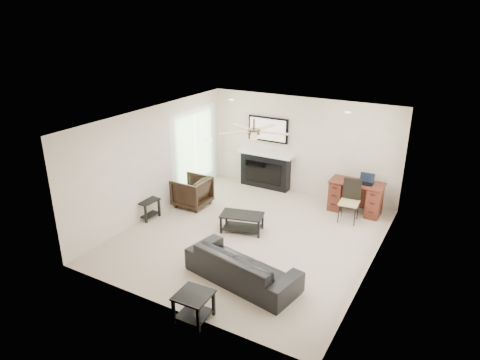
{
  "coord_description": "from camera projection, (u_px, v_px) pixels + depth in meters",
  "views": [
    {
      "loc": [
        3.75,
        -7.09,
        4.42
      ],
      "look_at": [
        -0.29,
        0.07,
        1.19
      ],
      "focal_mm": 32.0,
      "sensor_mm": 36.0,
      "label": 1
    }
  ],
  "objects": [
    {
      "name": "desk_chair",
      "position": [
        349.0,
        201.0,
        9.53
      ],
      "size": [
        0.45,
        0.47,
        0.97
      ],
      "primitive_type": "cube",
      "rotation": [
        0.0,
        0.0,
        0.08
      ],
      "color": "black",
      "rests_on": "ground"
    },
    {
      "name": "sofa",
      "position": [
        242.0,
        266.0,
        7.45
      ],
      "size": [
        2.19,
        1.18,
        0.61
      ],
      "primitive_type": "imported",
      "rotation": [
        0.0,
        0.0,
        2.96
      ],
      "color": "black",
      "rests_on": "ground"
    },
    {
      "name": "end_table_near",
      "position": [
        194.0,
        307.0,
        6.53
      ],
      "size": [
        0.54,
        0.54,
        0.45
      ],
      "primitive_type": "cube",
      "rotation": [
        0.0,
        0.0,
        0.04
      ],
      "color": "black",
      "rests_on": "ground"
    },
    {
      "name": "room_shell",
      "position": [
        261.0,
        161.0,
        8.44
      ],
      "size": [
        5.5,
        5.54,
        2.52
      ],
      "color": "beige",
      "rests_on": "ground"
    },
    {
      "name": "fireplace_unit",
      "position": [
        265.0,
        153.0,
        11.25
      ],
      "size": [
        1.52,
        0.34,
        1.91
      ],
      "primitive_type": "cube",
      "color": "black",
      "rests_on": "ground"
    },
    {
      "name": "desk",
      "position": [
        355.0,
        197.0,
        10.02
      ],
      "size": [
        1.22,
        0.56,
        0.76
      ],
      "primitive_type": "cube",
      "color": "#401810",
      "rests_on": "ground"
    },
    {
      "name": "coffee_table",
      "position": [
        242.0,
        223.0,
        9.19
      ],
      "size": [
        1.0,
        0.72,
        0.4
      ],
      "primitive_type": "cube",
      "rotation": [
        0.0,
        0.0,
        0.26
      ],
      "color": "black",
      "rests_on": "ground"
    },
    {
      "name": "armchair",
      "position": [
        192.0,
        192.0,
        10.36
      ],
      "size": [
        0.81,
        0.79,
        0.73
      ],
      "primitive_type": "imported",
      "rotation": [
        0.0,
        0.0,
        -1.56
      ],
      "color": "black",
      "rests_on": "ground"
    },
    {
      "name": "laptop",
      "position": [
        366.0,
        179.0,
        9.73
      ],
      "size": [
        0.33,
        0.24,
        0.23
      ],
      "primitive_type": "cube",
      "color": "black",
      "rests_on": "desk"
    },
    {
      "name": "end_table_left",
      "position": [
        146.0,
        208.0,
        9.81
      ],
      "size": [
        0.54,
        0.54,
        0.45
      ],
      "primitive_type": "cube",
      "rotation": [
        0.0,
        0.0,
        -0.09
      ],
      "color": "black",
      "rests_on": "ground"
    }
  ]
}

